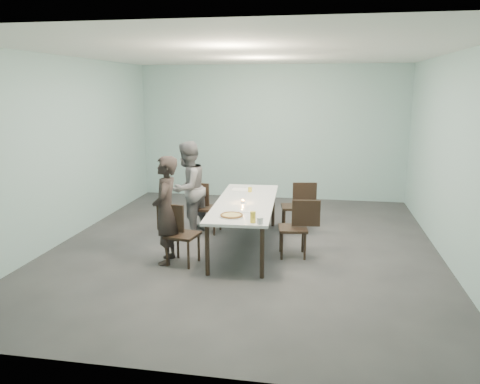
% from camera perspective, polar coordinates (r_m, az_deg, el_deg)
% --- Properties ---
extents(ground, '(7.00, 7.00, 0.00)m').
position_cam_1_polar(ground, '(7.58, 0.65, -6.60)').
color(ground, '#333335').
rests_on(ground, ground).
extents(room_shell, '(6.02, 7.02, 3.01)m').
position_cam_1_polar(room_shell, '(7.18, 0.69, 8.86)').
color(room_shell, '#95BCBB').
rests_on(room_shell, ground).
extents(table, '(1.02, 2.64, 0.75)m').
position_cam_1_polar(table, '(7.35, 0.65, -1.58)').
color(table, white).
rests_on(table, ground).
extents(chair_near_left, '(0.64, 0.49, 0.87)m').
position_cam_1_polar(chair_near_left, '(6.79, -7.63, -4.57)').
color(chair_near_left, black).
rests_on(chair_near_left, ground).
extents(chair_far_left, '(0.63, 0.46, 0.87)m').
position_cam_1_polar(chair_far_left, '(8.22, -4.46, -1.46)').
color(chair_far_left, black).
rests_on(chair_far_left, ground).
extents(chair_near_right, '(0.64, 0.47, 0.87)m').
position_cam_1_polar(chair_near_right, '(7.06, 7.12, -3.89)').
color(chair_near_right, black).
rests_on(chair_near_right, ground).
extents(chair_far_right, '(0.64, 0.48, 0.87)m').
position_cam_1_polar(chair_far_right, '(8.32, 7.10, -1.34)').
color(chair_far_right, black).
rests_on(chair_far_right, ground).
extents(diner_near, '(0.45, 0.61, 1.56)m').
position_cam_1_polar(diner_near, '(6.77, -9.03, -2.21)').
color(diner_near, black).
rests_on(diner_near, ground).
extents(diner_far, '(0.83, 0.94, 1.61)m').
position_cam_1_polar(diner_far, '(8.06, -6.40, 0.44)').
color(diner_far, slate).
rests_on(diner_far, ground).
extents(pizza, '(0.34, 0.34, 0.04)m').
position_cam_1_polar(pizza, '(6.46, -1.02, -2.87)').
color(pizza, white).
rests_on(pizza, table).
extents(side_plate, '(0.18, 0.18, 0.01)m').
position_cam_1_polar(side_plate, '(6.73, 0.56, -2.36)').
color(side_plate, white).
rests_on(side_plate, table).
extents(beer_glass, '(0.08, 0.08, 0.15)m').
position_cam_1_polar(beer_glass, '(6.17, 1.58, -3.07)').
color(beer_glass, gold).
rests_on(beer_glass, table).
extents(water_tumbler, '(0.08, 0.08, 0.09)m').
position_cam_1_polar(water_tumbler, '(6.12, 2.44, -3.52)').
color(water_tumbler, silver).
rests_on(water_tumbler, table).
extents(tealight, '(0.06, 0.06, 0.05)m').
position_cam_1_polar(tealight, '(7.23, 0.32, -1.19)').
color(tealight, silver).
rests_on(tealight, table).
extents(amber_tumbler, '(0.07, 0.07, 0.08)m').
position_cam_1_polar(amber_tumbler, '(8.00, 1.23, 0.30)').
color(amber_tumbler, gold).
rests_on(amber_tumbler, table).
extents(menu, '(0.31, 0.23, 0.01)m').
position_cam_1_polar(menu, '(8.19, 0.11, 0.33)').
color(menu, silver).
rests_on(menu, table).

